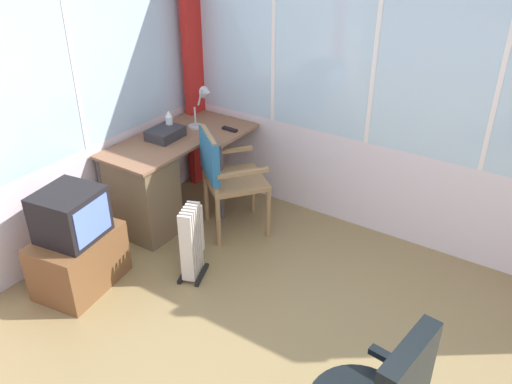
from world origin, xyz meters
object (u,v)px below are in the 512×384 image
wooden_armchair (221,169)px  desk (147,189)px  spray_bottle (169,123)px  tv_on_stand (76,245)px  desk_lamp (204,100)px  paper_tray (165,133)px  tv_remote (230,129)px  space_heater (192,241)px

wooden_armchair → desk: bearing=121.7°
desk → spray_bottle: bearing=9.8°
wooden_armchair → tv_on_stand: bearing=159.9°
desk_lamp → spray_bottle: (-0.31, 0.15, -0.14)m
desk_lamp → paper_tray: 0.47m
tv_remote → spray_bottle: bearing=132.3°
tv_remote → paper_tray: paper_tray is taller
tv_remote → paper_tray: 0.58m
paper_tray → wooden_armchair: (0.02, -0.59, -0.19)m
paper_tray → space_heater: bearing=-128.3°
paper_tray → spray_bottle: bearing=21.0°
desk → space_heater: size_ratio=2.22×
space_heater → desk: bearing=68.8°
space_heater → desk_lamp: bearing=32.8°
desk_lamp → paper_tray: (-0.41, 0.11, -0.20)m
spray_bottle → space_heater: size_ratio=0.36×
desk → desk_lamp: desk_lamp is taller
spray_bottle → space_heater: spray_bottle is taller
spray_bottle → paper_tray: 0.12m
tv_on_stand → space_heater: 0.85m
spray_bottle → paper_tray: spray_bottle is taller
desk_lamp → tv_remote: (0.04, -0.25, -0.23)m
spray_bottle → wooden_armchair: (-0.08, -0.62, -0.25)m
desk → tv_on_stand: bearing=-172.5°
desk → space_heater: (-0.28, -0.73, -0.09)m
desk_lamp → wooden_armchair: size_ratio=0.40×
tv_on_stand → desk: bearing=7.5°
spray_bottle → paper_tray: size_ratio=0.72×
desk_lamp → space_heater: 1.39m
desk_lamp → wooden_armchair: 0.73m
desk → desk_lamp: (0.74, -0.08, 0.59)m
tv_remote → desk: bearing=158.2°
desk_lamp → tv_remote: bearing=-81.6°
desk → tv_on_stand: 0.87m
desk_lamp → tv_on_stand: (-1.59, -0.04, -0.63)m
desk → tv_on_stand: size_ratio=1.67×
paper_tray → tv_on_stand: (-1.18, -0.15, -0.43)m
paper_tray → wooden_armchair: 0.62m
spray_bottle → tv_on_stand: size_ratio=0.27×
space_heater → tv_on_stand: bearing=132.7°
desk → tv_remote: size_ratio=8.96×
desk_lamp → tv_on_stand: 1.71m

